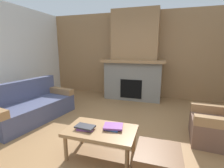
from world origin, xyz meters
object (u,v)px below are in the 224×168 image
armchair (219,126)px  ottoman (158,166)px  coffee_table (101,133)px  couch (31,107)px  fireplace (134,62)px

armchair → ottoman: armchair is taller
armchair → coffee_table: 1.99m
coffee_table → couch: bearing=158.9°
fireplace → armchair: 2.95m
fireplace → coffee_table: size_ratio=2.70×
fireplace → coffee_table: fireplace is taller
armchair → coffee_table: (-1.76, -0.93, 0.08)m
fireplace → couch: 3.11m
armchair → coffee_table: bearing=-152.0°
fireplace → ottoman: bearing=-74.9°
coffee_table → ottoman: (0.81, -0.23, -0.18)m
couch → armchair: bearing=2.7°
ottoman → armchair: bearing=50.9°
fireplace → couch: (-1.89, -2.32, -0.88)m
couch → ottoman: 2.95m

